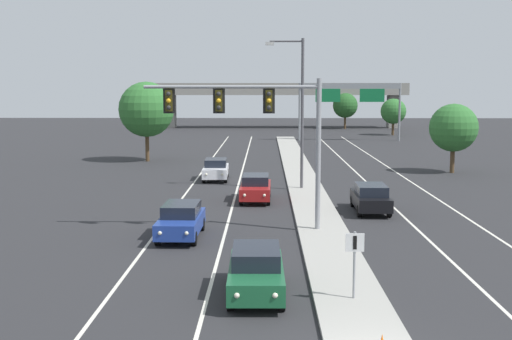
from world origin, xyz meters
TOP-DOWN VIEW (x-y plane):
  - median_island at (0.00, 18.00)m, footprint 2.40×110.00m
  - lane_stripe_oncoming_center at (-4.70, 25.00)m, footprint 0.14×100.00m
  - lane_stripe_receding_center at (4.70, 25.00)m, footprint 0.14×100.00m
  - edge_stripe_left at (-8.00, 25.00)m, footprint 0.14×100.00m
  - edge_stripe_right at (8.00, 25.00)m, footprint 0.14×100.00m
  - overhead_signal_mast at (-3.16, 15.14)m, footprint 8.38×0.44m
  - median_sign_post at (0.09, 4.95)m, footprint 0.60×0.10m
  - street_lamp_median at (-0.53, 27.75)m, footprint 2.58×0.28m
  - car_oncoming_green at (-3.08, 5.72)m, footprint 1.86×4.49m
  - car_oncoming_blue at (-6.68, 13.89)m, footprint 1.88×4.50m
  - car_oncoming_red at (-3.37, 23.57)m, footprint 1.88×4.49m
  - car_oncoming_white at (-6.50, 32.40)m, footprint 1.91×4.51m
  - car_receding_black at (3.11, 20.08)m, footprint 1.89×4.50m
  - highway_sign_gantry at (8.20, 68.12)m, footprint 13.28×0.42m
  - overpass_bridge at (0.00, 94.74)m, footprint 42.40×6.40m
  - tree_far_right_a at (10.60, 91.84)m, footprint 4.15×4.15m
  - tree_far_right_c at (15.85, 77.88)m, footprint 3.68×3.68m
  - tree_far_left_b at (-13.89, 44.44)m, footprint 5.16×5.16m
  - tree_far_right_b at (12.48, 36.67)m, footprint 3.89×3.89m

SIDE VIEW (x-z plane):
  - lane_stripe_oncoming_center at x=-4.70m, z-range 0.00..0.01m
  - lane_stripe_receding_center at x=4.70m, z-range 0.00..0.01m
  - edge_stripe_left at x=-8.00m, z-range 0.00..0.01m
  - edge_stripe_right at x=8.00m, z-range 0.00..0.01m
  - median_island at x=0.00m, z-range 0.00..0.15m
  - car_oncoming_green at x=-3.08m, z-range 0.03..1.61m
  - car_oncoming_blue at x=-6.68m, z-range 0.03..1.61m
  - car_oncoming_red at x=-3.37m, z-range 0.03..1.61m
  - car_oncoming_white at x=-6.50m, z-range 0.03..1.61m
  - car_receding_black at x=3.11m, z-range 0.03..1.61m
  - median_sign_post at x=0.09m, z-range 0.49..2.69m
  - tree_far_right_c at x=15.85m, z-range 0.81..6.13m
  - tree_far_right_b at x=12.48m, z-range 0.86..6.49m
  - tree_far_right_a at x=10.60m, z-range 0.92..6.92m
  - tree_far_left_b at x=-13.89m, z-range 1.14..8.61m
  - overhead_signal_mast at x=-3.16m, z-range 1.90..9.10m
  - overpass_bridge at x=0.00m, z-range 1.96..9.61m
  - street_lamp_median at x=-0.53m, z-range 0.79..10.79m
  - highway_sign_gantry at x=8.20m, z-range 2.41..9.91m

